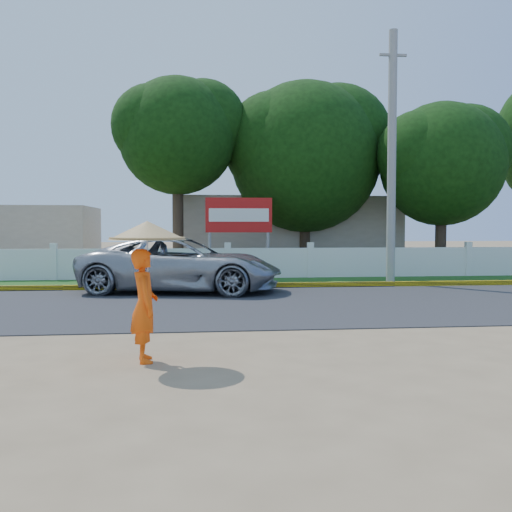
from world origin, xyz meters
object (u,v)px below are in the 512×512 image
at_px(monk_with_parasol, 146,270).
at_px(billboard, 239,219).
at_px(utility_pole, 392,158).
at_px(vehicle, 182,265).

xyz_separation_m(monk_with_parasol, billboard, (2.37, 13.38, 0.87)).
height_order(monk_with_parasol, billboard, billboard).
bearing_deg(utility_pole, vehicle, -165.44).
relative_size(vehicle, billboard, 1.92).
xyz_separation_m(vehicle, billboard, (2.04, 5.07, 1.35)).
bearing_deg(vehicle, billboard, -10.24).
bearing_deg(utility_pole, monk_with_parasol, -125.14).
height_order(utility_pole, vehicle, utility_pole).
relative_size(monk_with_parasol, billboard, 0.66).
height_order(utility_pole, monk_with_parasol, utility_pole).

